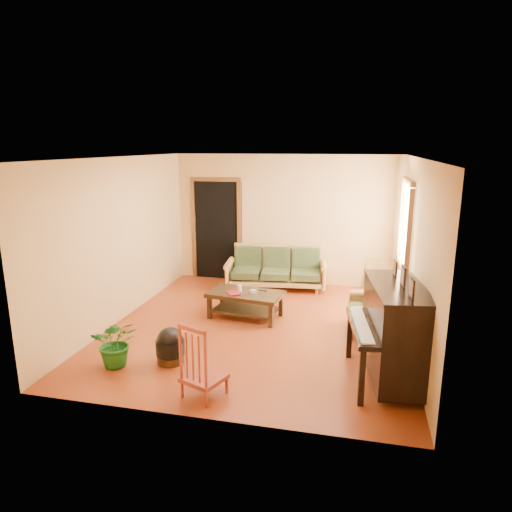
% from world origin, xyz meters
% --- Properties ---
extents(floor, '(5.00, 5.00, 0.00)m').
position_xyz_m(floor, '(0.00, 0.00, 0.00)').
color(floor, maroon).
rests_on(floor, ground).
extents(doorway, '(1.08, 0.16, 2.05)m').
position_xyz_m(doorway, '(-1.45, 2.48, 1.02)').
color(doorway, black).
rests_on(doorway, floor).
extents(window, '(0.12, 1.36, 1.46)m').
position_xyz_m(window, '(2.21, 1.30, 1.50)').
color(window, white).
rests_on(window, right_wall).
extents(sofa, '(2.02, 1.03, 0.83)m').
position_xyz_m(sofa, '(-0.09, 2.03, 0.41)').
color(sofa, '#A57B3C').
rests_on(sofa, floor).
extents(coffee_table, '(1.27, 0.80, 0.43)m').
position_xyz_m(coffee_table, '(-0.30, 0.38, 0.22)').
color(coffee_table, black).
rests_on(coffee_table, floor).
extents(armchair, '(0.81, 0.85, 0.81)m').
position_xyz_m(armchair, '(1.69, 0.20, 0.40)').
color(armchair, '#A57B3C').
rests_on(armchair, floor).
extents(piano, '(0.98, 1.46, 1.20)m').
position_xyz_m(piano, '(1.93, -1.24, 0.60)').
color(piano, black).
rests_on(piano, floor).
extents(footstool, '(0.48, 0.48, 0.36)m').
position_xyz_m(footstool, '(-0.87, -1.39, 0.18)').
color(footstool, black).
rests_on(footstool, floor).
extents(red_chair, '(0.55, 0.58, 0.89)m').
position_xyz_m(red_chair, '(-0.17, -2.07, 0.45)').
color(red_chair, maroon).
rests_on(red_chair, floor).
extents(leaning_frame, '(0.51, 0.21, 0.66)m').
position_xyz_m(leaning_frame, '(1.88, 2.40, 0.33)').
color(leaning_frame, '#B7923D').
rests_on(leaning_frame, floor).
extents(ceramic_crock, '(0.23, 0.23, 0.23)m').
position_xyz_m(ceramic_crock, '(1.84, 2.34, 0.11)').
color(ceramic_crock, '#313E95').
rests_on(ceramic_crock, floor).
extents(potted_plant, '(0.73, 0.70, 0.64)m').
position_xyz_m(potted_plant, '(-1.50, -1.63, 0.32)').
color(potted_plant, '#1B601C').
rests_on(potted_plant, floor).
extents(book, '(0.29, 0.30, 0.02)m').
position_xyz_m(book, '(-0.54, 0.21, 0.45)').
color(book, maroon).
rests_on(book, coffee_table).
extents(candle, '(0.07, 0.07, 0.11)m').
position_xyz_m(candle, '(-0.40, 0.39, 0.49)').
color(candle, silver).
rests_on(candle, coffee_table).
extents(glass_jar, '(0.11, 0.11, 0.06)m').
position_xyz_m(glass_jar, '(-0.17, 0.36, 0.46)').
color(glass_jar, silver).
rests_on(glass_jar, coffee_table).
extents(remote, '(0.14, 0.06, 0.01)m').
position_xyz_m(remote, '(-0.04, 0.51, 0.44)').
color(remote, black).
rests_on(remote, coffee_table).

